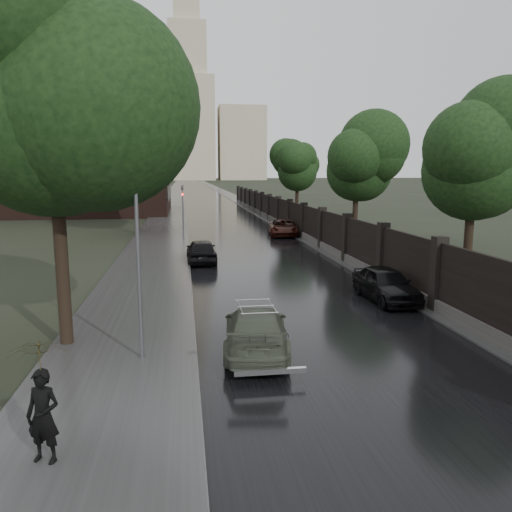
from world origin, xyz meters
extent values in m
plane|color=black|center=(0.00, 0.00, 0.00)|extent=(800.00, 800.00, 0.00)
cube|color=black|center=(0.00, 190.00, 0.01)|extent=(8.00, 420.00, 0.02)
cube|color=#2D2D2D|center=(-6.00, 190.00, 0.08)|extent=(4.00, 420.00, 0.16)
cube|color=#2D2D2D|center=(5.50, 190.00, 0.04)|extent=(3.00, 420.00, 0.08)
cube|color=#383533|center=(4.60, 32.00, 0.25)|extent=(0.40, 75.00, 0.50)
cube|color=black|center=(4.60, 32.00, 1.50)|extent=(0.15, 75.00, 2.00)
cube|color=black|center=(4.60, 70.00, 1.35)|extent=(0.45, 0.45, 2.70)
cylinder|color=black|center=(-7.60, 3.00, 3.58)|extent=(0.36, 0.36, 7.15)
sphere|color=black|center=(-7.60, 3.00, 6.44)|extent=(5.44, 5.44, 5.44)
cylinder|color=black|center=(-8.00, 30.00, 2.93)|extent=(0.36, 0.36, 5.85)
sphere|color=black|center=(-8.00, 30.00, 5.27)|extent=(4.25, 4.25, 4.25)
cylinder|color=black|center=(7.50, 8.00, 2.76)|extent=(0.36, 0.36, 5.53)
sphere|color=black|center=(7.50, 8.00, 4.97)|extent=(4.08, 4.08, 4.08)
cylinder|color=black|center=(7.50, 22.00, 2.76)|extent=(0.36, 0.36, 5.53)
sphere|color=black|center=(7.50, 22.00, 4.97)|extent=(4.08, 4.08, 4.08)
cylinder|color=black|center=(7.50, 40.00, 2.76)|extent=(0.36, 0.36, 5.53)
sphere|color=black|center=(7.50, 40.00, 4.97)|extent=(4.08, 4.08, 4.08)
cylinder|color=#59595E|center=(-5.40, 1.50, 2.50)|extent=(0.10, 0.10, 5.00)
cube|color=#59595E|center=(-5.40, 1.50, 5.05)|extent=(0.25, 0.12, 0.12)
cylinder|color=#59595E|center=(-4.30, 25.00, 1.50)|extent=(0.12, 0.12, 3.00)
imported|color=#59595E|center=(-4.30, 25.00, 3.50)|extent=(0.16, 0.20, 1.00)
sphere|color=#FF0C0C|center=(-4.30, 24.85, 3.35)|extent=(0.14, 0.14, 0.14)
cube|color=black|center=(-18.00, 52.00, 10.00)|extent=(24.00, 18.00, 20.00)
cube|color=tan|center=(-32.00, 300.00, 22.00)|extent=(28.00, 22.00, 44.00)
cube|color=tan|center=(32.00, 300.00, 22.00)|extent=(28.00, 22.00, 44.00)
cube|color=tan|center=(0.00, 300.00, 30.00)|extent=(30.00, 30.00, 60.00)
cube|color=tan|center=(0.00, 300.00, 70.00)|extent=(22.00, 22.00, 40.00)
cube|color=tan|center=(0.00, 300.00, 100.00)|extent=(15.00, 15.00, 30.00)
imported|color=#474F3F|center=(-2.34, 1.99, 0.62)|extent=(2.25, 4.45, 1.24)
imported|color=black|center=(-3.33, 15.96, 0.66)|extent=(1.65, 3.93, 1.33)
imported|color=black|center=(3.40, 6.72, 0.66)|extent=(1.73, 3.96, 1.33)
imported|color=black|center=(3.40, 26.79, 0.64)|extent=(2.65, 4.83, 1.28)
imported|color=black|center=(-6.61, -3.07, 0.96)|extent=(0.67, 0.55, 1.60)
imported|color=black|center=(-6.61, -3.07, 2.23)|extent=(1.18, 1.20, 0.85)
camera|label=1|loc=(-4.24, -11.13, 4.92)|focal=35.00mm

